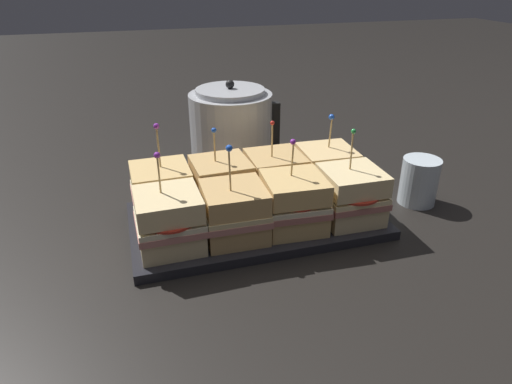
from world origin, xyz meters
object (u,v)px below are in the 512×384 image
drinking_glass (419,181)px  kettle_steel (231,131)px  sandwich_back_center_right (275,178)px  serving_platter (256,220)px  sandwich_back_far_left (162,192)px  sandwich_back_center_left (221,185)px  sandwich_back_far_right (326,171)px  sandwich_front_center_right (294,203)px  sandwich_front_far_left (169,221)px  sandwich_front_center_left (234,212)px  sandwich_front_far_right (351,195)px

drinking_glass → kettle_steel: bearing=139.9°
kettle_steel → sandwich_back_center_right: bearing=-80.4°
serving_platter → sandwich_back_far_left: bearing=161.5°
sandwich_back_center_left → sandwich_back_far_left: bearing=179.4°
sandwich_back_far_left → sandwich_back_far_right: sandwich_back_far_left is taller
serving_platter → sandwich_front_center_right: 0.10m
sandwich_front_far_left → drinking_glass: sandwich_front_far_left is taller
sandwich_back_center_right → sandwich_back_far_right: bearing=-0.6°
sandwich_front_far_left → drinking_glass: bearing=5.4°
sandwich_back_center_left → sandwich_back_center_right: 0.11m
sandwich_front_far_left → sandwich_front_center_left: bearing=0.3°
serving_platter → sandwich_front_far_right: bearing=-18.8°
sandwich_front_far_right → kettle_steel: 0.36m
serving_platter → sandwich_front_center_left: 0.10m
sandwich_front_far_left → sandwich_back_center_left: bearing=44.3°
sandwich_front_center_right → sandwich_back_far_right: 0.16m
serving_platter → drinking_glass: drinking_glass is taller
sandwich_front_far_right → sandwich_back_far_left: (-0.34, 0.11, 0.00)m
kettle_steel → drinking_glass: size_ratio=2.24×
serving_platter → kettle_steel: kettle_steel is taller
sandwich_front_center_left → sandwich_front_far_right: same height
serving_platter → sandwich_back_center_left: bearing=134.6°
sandwich_back_center_left → kettle_steel: bearing=71.1°
sandwich_front_far_left → sandwich_back_center_left: 0.16m
serving_platter → sandwich_front_center_left: (-0.06, -0.06, 0.06)m
sandwich_front_center_right → sandwich_front_center_left: bearing=-179.9°
sandwich_front_center_right → drinking_glass: (0.30, 0.05, -0.02)m
sandwich_back_center_left → kettle_steel: kettle_steel is taller
kettle_steel → sandwich_back_center_left: bearing=-108.9°
sandwich_back_center_right → sandwich_front_far_right: bearing=-45.5°
sandwich_front_far_right → kettle_steel: size_ratio=0.81×
sandwich_front_far_right → sandwich_back_center_right: sandwich_front_far_right is taller
sandwich_front_center_left → sandwich_back_center_right: sandwich_front_center_left is taller
kettle_steel → drinking_glass: bearing=-40.1°
sandwich_front_far_left → sandwich_back_far_right: sandwich_front_far_left is taller
sandwich_back_far_left → drinking_glass: bearing=-7.0°
sandwich_back_far_left → kettle_steel: 0.29m
sandwich_back_center_right → sandwich_front_far_left: bearing=-153.4°
sandwich_front_center_right → kettle_steel: bearing=96.1°
sandwich_front_far_right → sandwich_back_center_left: 0.25m
sandwich_front_far_left → sandwich_front_center_right: size_ratio=1.02×
sandwich_back_center_left → sandwich_back_center_right: bearing=0.5°
sandwich_front_center_right → kettle_steel: kettle_steel is taller
sandwich_front_center_right → drinking_glass: size_ratio=1.72×
sandwich_back_center_left → sandwich_front_center_left: bearing=-90.8°
sandwich_front_center_left → sandwich_front_center_right: size_ratio=1.04×
serving_platter → sandwich_back_center_right: size_ratio=2.76×
sandwich_front_center_left → drinking_glass: bearing=6.8°
sandwich_front_center_right → sandwich_back_center_left: size_ratio=1.02×
sandwich_front_far_left → kettle_steel: (0.19, 0.33, 0.03)m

